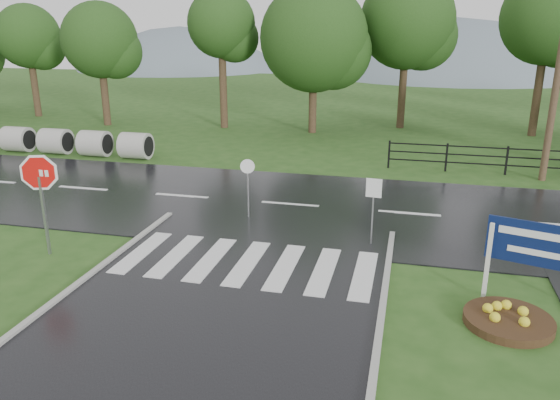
# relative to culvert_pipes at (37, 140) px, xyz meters

# --- Properties ---
(ground) EXTENTS (120.00, 120.00, 0.00)m
(ground) POSITION_rel_culvert_pipes_xyz_m (13.68, -15.00, -0.60)
(ground) COLOR #284E1A
(ground) RESTS_ON ground
(main_road) EXTENTS (90.00, 8.00, 0.04)m
(main_road) POSITION_rel_culvert_pipes_xyz_m (13.68, -5.00, -0.60)
(main_road) COLOR black
(main_road) RESTS_ON ground
(crosswalk) EXTENTS (6.50, 2.80, 0.02)m
(crosswalk) POSITION_rel_culvert_pipes_xyz_m (13.68, -10.00, -0.54)
(crosswalk) COLOR silver
(crosswalk) RESTS_ON ground
(fence_west) EXTENTS (9.58, 0.08, 1.20)m
(fence_west) POSITION_rel_culvert_pipes_xyz_m (21.43, 1.00, 0.12)
(fence_west) COLOR black
(fence_west) RESTS_ON ground
(hills) EXTENTS (102.00, 48.00, 48.00)m
(hills) POSITION_rel_culvert_pipes_xyz_m (17.17, 50.00, -16.14)
(hills) COLOR slate
(hills) RESTS_ON ground
(treeline) EXTENTS (83.20, 5.20, 10.00)m
(treeline) POSITION_rel_culvert_pipes_xyz_m (14.68, 9.00, -0.60)
(treeline) COLOR #1B3D13
(treeline) RESTS_ON ground
(culvert_pipes) EXTENTS (11.80, 1.20, 1.20)m
(culvert_pipes) POSITION_rel_culvert_pipes_xyz_m (0.00, 0.00, 0.00)
(culvert_pipes) COLOR #9E9B93
(culvert_pipes) RESTS_ON ground
(stop_sign) EXTENTS (1.24, 0.45, 2.93)m
(stop_sign) POSITION_rel_culvert_pipes_xyz_m (8.26, -10.60, 1.43)
(stop_sign) COLOR #939399
(stop_sign) RESTS_ON ground
(estate_billboard) EXTENTS (2.11, 0.67, 1.91)m
(estate_billboard) POSITION_rel_culvert_pipes_xyz_m (20.42, -10.45, 0.71)
(estate_billboard) COLOR silver
(estate_billboard) RESTS_ON ground
(flower_bed) EXTENTS (1.81, 1.81, 0.36)m
(flower_bed) POSITION_rel_culvert_pipes_xyz_m (19.80, -11.54, -0.47)
(flower_bed) COLOR #332111
(flower_bed) RESTS_ON ground
(reg_sign_small) EXTENTS (0.43, 0.07, 1.95)m
(reg_sign_small) POSITION_rel_culvert_pipes_xyz_m (16.68, -7.91, 0.80)
(reg_sign_small) COLOR #939399
(reg_sign_small) RESTS_ON ground
(reg_sign_round) EXTENTS (0.44, 0.14, 1.95)m
(reg_sign_round) POSITION_rel_culvert_pipes_xyz_m (12.67, -6.60, 0.66)
(reg_sign_round) COLOR #939399
(reg_sign_round) RESTS_ON ground
(utility_pole_east) EXTENTS (1.43, 0.43, 8.17)m
(utility_pole_east) POSITION_rel_culvert_pipes_xyz_m (22.75, 0.50, 3.55)
(utility_pole_east) COLOR #473523
(utility_pole_east) RESTS_ON ground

